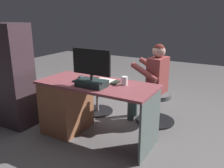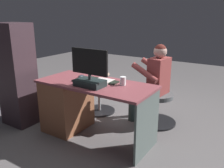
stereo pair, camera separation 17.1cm
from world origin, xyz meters
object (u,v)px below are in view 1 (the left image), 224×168
(office_chair_teddy, at_px, (97,96))
(teddy_bear, at_px, (97,75))
(monitor, at_px, (92,75))
(cup, at_px, (125,81))
(desk, at_px, (73,103))
(computer_mouse, at_px, (81,77))
(visitor_chair, at_px, (156,106))
(person, at_px, (152,77))
(tv_remote, at_px, (77,80))
(keyboard, at_px, (103,81))

(office_chair_teddy, bearing_deg, teddy_bear, -90.00)
(monitor, bearing_deg, cup, -141.19)
(desk, bearing_deg, office_chair_teddy, -84.17)
(computer_mouse, bearing_deg, visitor_chair, -137.67)
(person, bearing_deg, cup, 83.41)
(tv_remote, bearing_deg, teddy_bear, -73.82)
(computer_mouse, bearing_deg, teddy_bear, -76.38)
(office_chair_teddy, bearing_deg, person, -173.02)
(teddy_bear, xyz_separation_m, person, (-0.85, -0.09, 0.05))
(desk, height_order, computer_mouse, computer_mouse)
(desk, distance_m, keyboard, 0.54)
(visitor_chair, distance_m, person, 0.42)
(computer_mouse, xyz_separation_m, person, (-0.70, -0.70, -0.08))
(office_chair_teddy, height_order, visitor_chair, same)
(monitor, bearing_deg, person, -112.05)
(tv_remote, xyz_separation_m, office_chair_teddy, (0.18, -0.72, -0.47))
(keyboard, relative_size, teddy_bear, 1.14)
(tv_remote, relative_size, office_chair_teddy, 0.30)
(teddy_bear, height_order, visitor_chair, teddy_bear)
(computer_mouse, relative_size, office_chair_teddy, 0.19)
(teddy_bear, bearing_deg, cup, 142.03)
(keyboard, relative_size, tv_remote, 2.80)
(tv_remote, bearing_deg, keyboard, -153.00)
(tv_remote, height_order, teddy_bear, teddy_bear)
(keyboard, height_order, visitor_chair, keyboard)
(person, bearing_deg, monitor, 67.95)
(cup, height_order, office_chair_teddy, cup)
(desk, distance_m, cup, 0.81)
(computer_mouse, relative_size, teddy_bear, 0.26)
(office_chair_teddy, distance_m, teddy_bear, 0.35)
(monitor, bearing_deg, keyboard, -89.64)
(tv_remote, bearing_deg, visitor_chair, -129.66)
(tv_remote, bearing_deg, office_chair_teddy, -73.59)
(tv_remote, relative_size, teddy_bear, 0.41)
(visitor_chair, bearing_deg, desk, 42.93)
(cup, relative_size, teddy_bear, 0.27)
(cup, distance_m, visitor_chair, 0.89)
(desk, relative_size, tv_remote, 9.64)
(computer_mouse, height_order, office_chair_teddy, computer_mouse)
(desk, height_order, person, person)
(keyboard, xyz_separation_m, office_chair_teddy, (0.47, -0.59, -0.47))
(keyboard, bearing_deg, desk, 13.71)
(tv_remote, bearing_deg, desk, -15.11)
(cup, xyz_separation_m, tv_remote, (0.59, 0.13, -0.04))
(desk, xyz_separation_m, office_chair_teddy, (0.07, -0.69, -0.13))
(desk, distance_m, office_chair_teddy, 0.70)
(monitor, xyz_separation_m, cup, (-0.30, -0.24, -0.09))
(office_chair_teddy, bearing_deg, keyboard, 128.66)
(desk, bearing_deg, monitor, 160.64)
(office_chair_teddy, bearing_deg, monitor, 119.72)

